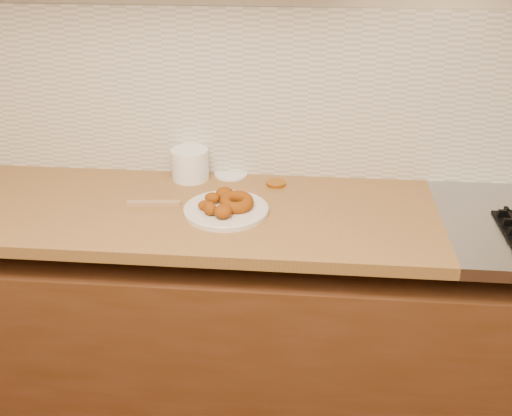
# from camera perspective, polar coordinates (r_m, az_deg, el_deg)

# --- Properties ---
(wall_back) EXTENTS (4.00, 0.02, 2.70)m
(wall_back) POSITION_cam_1_polar(r_m,az_deg,el_deg) (2.11, 3.54, 14.59)
(wall_back) COLOR #BBAD91
(wall_back) RESTS_ON ground
(base_cabinet) EXTENTS (3.60, 0.60, 0.77)m
(base_cabinet) POSITION_cam_1_polar(r_m,az_deg,el_deg) (2.25, 2.56, -11.96)
(base_cabinet) COLOR #572F1C
(base_cabinet) RESTS_ON floor
(butcher_block) EXTENTS (2.30, 0.62, 0.04)m
(butcher_block) POSITION_cam_1_polar(r_m,az_deg,el_deg) (2.10, -15.14, -0.00)
(butcher_block) COLOR olive
(butcher_block) RESTS_ON base_cabinet
(backsplash) EXTENTS (3.60, 0.02, 0.60)m
(backsplash) POSITION_cam_1_polar(r_m,az_deg,el_deg) (2.14, 3.42, 10.59)
(backsplash) COLOR beige
(backsplash) RESTS_ON wall_back
(donut_plate) EXTENTS (0.28, 0.28, 0.02)m
(donut_plate) POSITION_cam_1_polar(r_m,az_deg,el_deg) (1.96, -2.86, -0.19)
(donut_plate) COLOR beige
(donut_plate) RESTS_ON butcher_block
(ring_donut) EXTENTS (0.14, 0.15, 0.05)m
(ring_donut) POSITION_cam_1_polar(r_m,az_deg,el_deg) (1.95, -1.87, 0.58)
(ring_donut) COLOR #772F00
(ring_donut) RESTS_ON donut_plate
(fried_dough_chunks) EXTENTS (0.12, 0.20, 0.04)m
(fried_dough_chunks) POSITION_cam_1_polar(r_m,az_deg,el_deg) (1.94, -3.67, 0.46)
(fried_dough_chunks) COLOR #772F00
(fried_dough_chunks) RESTS_ON donut_plate
(plastic_tub) EXTENTS (0.16, 0.16, 0.11)m
(plastic_tub) POSITION_cam_1_polar(r_m,az_deg,el_deg) (2.20, -6.30, 4.17)
(plastic_tub) COLOR white
(plastic_tub) RESTS_ON butcher_block
(tub_lid) EXTENTS (0.13, 0.13, 0.01)m
(tub_lid) POSITION_cam_1_polar(r_m,az_deg,el_deg) (2.23, -2.41, 3.23)
(tub_lid) COLOR white
(tub_lid) RESTS_ON butcher_block
(brass_jar_lid) EXTENTS (0.09, 0.09, 0.01)m
(brass_jar_lid) POSITION_cam_1_polar(r_m,az_deg,el_deg) (2.15, 1.91, 2.35)
(brass_jar_lid) COLOR #B36F1F
(brass_jar_lid) RESTS_ON butcher_block
(wooden_utensil) EXTENTS (0.18, 0.04, 0.01)m
(wooden_utensil) POSITION_cam_1_polar(r_m,az_deg,el_deg) (2.03, -9.72, 0.46)
(wooden_utensil) COLOR #A07955
(wooden_utensil) RESTS_ON butcher_block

